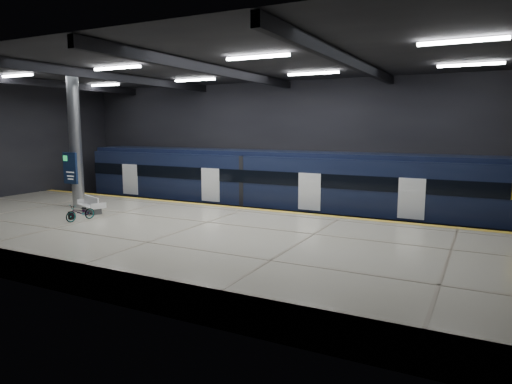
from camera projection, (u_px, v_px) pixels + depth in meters
The scene contains 10 objects.
ground at pixel (220, 241), 21.28m from camera, with size 30.00×30.00×0.00m, color black.
room_shell at pixel (218, 117), 20.47m from camera, with size 30.10×16.10×8.05m.
platform at pixel (188, 241), 19.01m from camera, with size 30.00×11.00×1.10m, color beige.
safety_strip at pixel (247, 208), 23.55m from camera, with size 30.00×0.40×0.01m, color gold.
rails at pixel (270, 218), 26.12m from camera, with size 30.00×1.52×0.16m.
train at pixel (298, 186), 25.07m from camera, with size 29.40×2.84×3.79m.
bench at pixel (92, 207), 22.41m from camera, with size 1.99×1.41×0.81m.
bicycle at pixel (80, 212), 20.51m from camera, with size 0.50×1.43×0.75m, color #99999E.
pannier_bag at pixel (71, 215), 20.81m from camera, with size 0.30×0.18×0.35m, color black.
info_column at pixel (75, 143), 23.36m from camera, with size 0.90×0.78×6.90m.
Camera 1 is at (10.99, -17.67, 5.31)m, focal length 32.00 mm.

